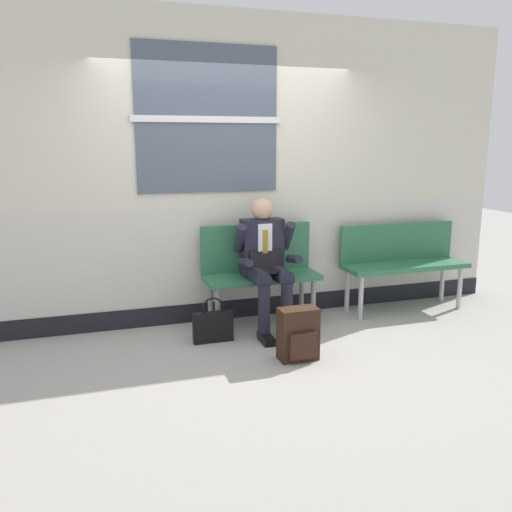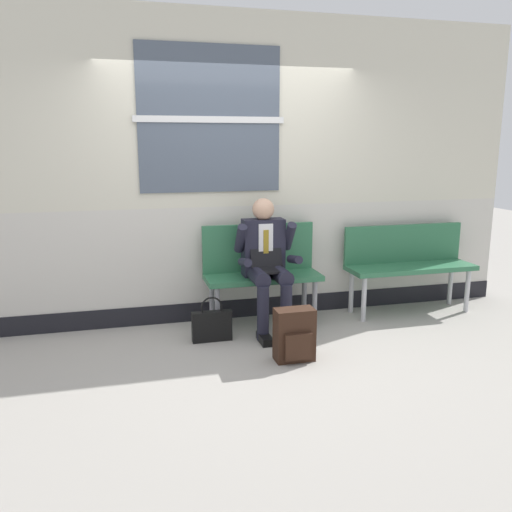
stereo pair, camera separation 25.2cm
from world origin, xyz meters
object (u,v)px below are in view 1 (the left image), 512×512
(bench_with_person, at_px, (259,267))
(handbag, at_px, (213,326))
(bench_empty, at_px, (402,258))
(person_seated, at_px, (266,261))
(backpack, at_px, (298,335))

(bench_with_person, relative_size, handbag, 2.69)
(bench_empty, xyz_separation_m, person_seated, (-1.62, -0.20, 0.12))
(bench_with_person, height_order, backpack, bench_with_person)
(bench_empty, distance_m, handbag, 2.25)
(bench_empty, distance_m, backpack, 1.90)
(bench_empty, bearing_deg, person_seated, -172.96)
(person_seated, distance_m, backpack, 0.91)
(backpack, relative_size, handbag, 1.06)
(backpack, bearing_deg, bench_empty, 31.54)
(bench_with_person, xyz_separation_m, handbag, (-0.57, -0.38, -0.42))
(bench_empty, relative_size, backpack, 3.07)
(person_seated, relative_size, backpack, 2.84)
(person_seated, relative_size, handbag, 3.01)
(backpack, bearing_deg, handbag, 134.13)
(handbag, bearing_deg, bench_with_person, 33.82)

